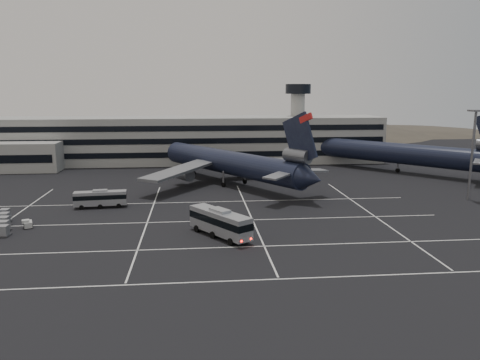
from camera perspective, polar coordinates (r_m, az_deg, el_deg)
name	(u,v)px	position (r m, az deg, el deg)	size (l,w,h in m)	color
ground	(182,228)	(76.91, -7.07, -5.88)	(260.00, 260.00, 0.00)	black
lane_markings	(188,227)	(77.58, -6.35, -5.72)	(90.00, 55.62, 0.01)	silver
terminal	(178,140)	(145.66, -7.58, 4.82)	(125.00, 26.00, 24.00)	gray
hills	(225,156)	(246.51, -1.81, 2.92)	(352.00, 180.00, 44.00)	#38332B
lightpole_right	(473,142)	(105.14, 26.56, 4.14)	(2.40, 2.40, 18.28)	slate
trijet_main	(230,163)	(110.71, -1.19, 2.14)	(40.79, 50.99, 18.08)	black
trijet_far	(402,153)	(133.92, 19.17, 3.14)	(43.08, 46.18, 18.08)	black
bus_near	(220,222)	(71.63, -2.45, -5.08)	(9.33, 11.82, 4.37)	#919499
bus_far	(100,198)	(93.21, -16.66, -2.09)	(9.95, 3.20, 3.45)	#919499
tug_b	(28,224)	(84.15, -24.42, -4.88)	(2.01, 2.51, 1.41)	beige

